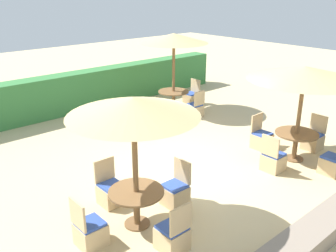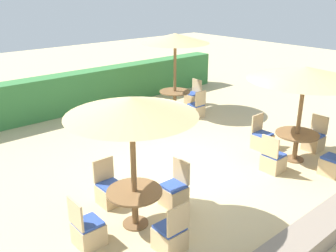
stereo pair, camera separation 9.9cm
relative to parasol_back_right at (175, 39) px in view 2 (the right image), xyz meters
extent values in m
plane|color=#C6B284|center=(-2.81, -3.49, -2.51)|extent=(40.00, 40.00, 0.00)
cube|color=#387A3D|center=(-2.81, 2.24, -1.83)|extent=(13.00, 0.70, 1.36)
cube|color=gray|center=(-2.81, -7.08, -2.33)|extent=(10.00, 0.56, 0.37)
cylinder|color=brown|center=(0.00, 0.00, -1.21)|extent=(0.10, 0.10, 2.61)
cone|color=tan|center=(0.00, 0.00, 0.02)|extent=(2.32, 2.32, 0.32)
cylinder|color=brown|center=(0.00, 0.00, -2.50)|extent=(0.48, 0.48, 0.03)
cylinder|color=brown|center=(0.00, 0.00, -2.18)|extent=(0.12, 0.12, 0.66)
cylinder|color=brown|center=(0.00, 0.00, -1.83)|extent=(1.08, 1.08, 0.04)
cube|color=tan|center=(0.94, 0.06, -2.31)|extent=(0.46, 0.46, 0.40)
cube|color=#2D4CA8|center=(0.94, 0.06, -2.09)|extent=(0.42, 0.42, 0.05)
cube|color=tan|center=(1.15, 0.06, -1.82)|extent=(0.04, 0.46, 0.48)
cube|color=tan|center=(0.06, -1.00, -2.31)|extent=(0.46, 0.46, 0.40)
cube|color=#2D4CA8|center=(0.06, -1.00, -2.09)|extent=(0.42, 0.42, 0.05)
cube|color=tan|center=(0.06, -1.21, -1.82)|extent=(0.46, 0.04, 0.48)
cylinder|color=brown|center=(-0.40, -5.04, -1.35)|extent=(0.10, 0.10, 2.32)
cone|color=tan|center=(-0.40, -5.04, -0.27)|extent=(2.72, 2.72, 0.32)
cylinder|color=brown|center=(-0.40, -5.04, -2.50)|extent=(0.48, 0.48, 0.03)
cylinder|color=brown|center=(-0.40, -5.04, -2.17)|extent=(0.12, 0.12, 0.68)
cylinder|color=brown|center=(-0.40, -5.04, -1.81)|extent=(1.06, 1.06, 0.04)
cube|color=tan|center=(0.53, -5.02, -2.31)|extent=(0.46, 0.46, 0.40)
cube|color=#2D4CA8|center=(0.53, -5.02, -2.09)|extent=(0.42, 0.42, 0.05)
cube|color=tan|center=(0.74, -5.02, -1.82)|extent=(0.04, 0.46, 0.48)
cube|color=tan|center=(-0.44, -4.07, -2.31)|extent=(0.46, 0.46, 0.40)
cube|color=#2D4CA8|center=(-0.44, -4.07, -2.09)|extent=(0.42, 0.42, 0.05)
cube|color=tan|center=(-0.44, -3.86, -1.82)|extent=(0.46, 0.04, 0.48)
cube|color=tan|center=(-1.33, -5.03, -2.31)|extent=(0.46, 0.46, 0.40)
cube|color=#2D4CA8|center=(-1.33, -5.03, -2.09)|extent=(0.42, 0.42, 0.05)
cube|color=tan|center=(-1.54, -5.03, -1.82)|extent=(0.04, 0.46, 0.48)
cube|color=tan|center=(-0.45, -6.04, -2.31)|extent=(0.46, 0.46, 0.40)
cube|color=#2D4CA8|center=(-0.45, -6.04, -2.09)|extent=(0.42, 0.42, 0.05)
cylinder|color=brown|center=(-5.11, -4.63, -1.32)|extent=(0.10, 0.10, 2.39)
cone|color=tan|center=(-5.11, -4.63, -0.21)|extent=(2.26, 2.26, 0.32)
cylinder|color=brown|center=(-5.11, -4.63, -2.50)|extent=(0.48, 0.48, 0.03)
cylinder|color=brown|center=(-5.11, -4.63, -2.18)|extent=(0.12, 0.12, 0.67)
cylinder|color=brown|center=(-5.11, -4.63, -1.83)|extent=(1.02, 1.02, 0.04)
cube|color=tan|center=(-5.07, -3.71, -2.31)|extent=(0.46, 0.46, 0.40)
cube|color=#2D4CA8|center=(-5.07, -3.71, -2.09)|extent=(0.42, 0.42, 0.05)
cube|color=tan|center=(-5.07, -3.50, -1.82)|extent=(0.46, 0.04, 0.48)
cube|color=tan|center=(-6.04, -4.57, -2.31)|extent=(0.46, 0.46, 0.40)
cube|color=#2D4CA8|center=(-6.04, -4.57, -2.09)|extent=(0.42, 0.42, 0.05)
cube|color=tan|center=(-6.25, -4.57, -1.82)|extent=(0.04, 0.46, 0.48)
cube|color=tan|center=(-4.12, -4.58, -2.31)|extent=(0.46, 0.46, 0.40)
cube|color=#2D4CA8|center=(-4.12, -4.58, -2.09)|extent=(0.42, 0.42, 0.05)
cube|color=tan|center=(-3.91, -4.58, -1.82)|extent=(0.04, 0.46, 0.48)
cube|color=tan|center=(-5.08, -5.57, -2.31)|extent=(0.46, 0.46, 0.40)
cube|color=#2D4CA8|center=(-5.08, -5.57, -2.09)|extent=(0.42, 0.42, 0.05)
cube|color=tan|center=(-5.08, -5.78, -1.82)|extent=(0.46, 0.04, 0.48)
camera|label=1|loc=(-8.57, -9.42, 1.66)|focal=40.00mm
camera|label=2|loc=(-8.50, -9.49, 1.66)|focal=40.00mm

